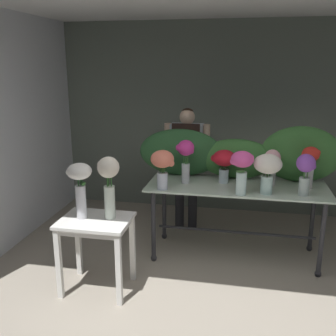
# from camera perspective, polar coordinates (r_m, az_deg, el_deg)

# --- Properties ---
(ground_plane) EXTENTS (7.33, 7.33, 0.00)m
(ground_plane) POSITION_cam_1_polar(r_m,az_deg,el_deg) (4.66, 6.21, -12.92)
(ground_plane) COLOR #9E9384
(wall_back) EXTENTS (4.94, 0.12, 2.79)m
(wall_back) POSITION_cam_1_polar(r_m,az_deg,el_deg) (5.84, 8.08, 7.19)
(wall_back) COLOR slate
(wall_back) RESTS_ON ground
(wall_left) EXTENTS (0.12, 3.45, 2.79)m
(wall_left) POSITION_cam_1_polar(r_m,az_deg,el_deg) (5.02, -22.69, 4.91)
(wall_left) COLOR silver
(wall_left) RESTS_ON ground
(display_table_glass) EXTENTS (1.99, 0.80, 0.87)m
(display_table_glass) POSITION_cam_1_polar(r_m,az_deg,el_deg) (4.45, 10.03, -4.23)
(display_table_glass) COLOR silver
(display_table_glass) RESTS_ON ground
(side_table_white) EXTENTS (0.67, 0.53, 0.74)m
(side_table_white) POSITION_cam_1_polar(r_m,az_deg,el_deg) (3.84, -10.60, -8.98)
(side_table_white) COLOR white
(side_table_white) RESTS_ON ground
(florist) EXTENTS (0.60, 0.24, 1.64)m
(florist) POSITION_cam_1_polar(r_m,az_deg,el_deg) (5.09, 2.77, 1.76)
(florist) COLOR #232328
(florist) RESTS_ON ground
(foliage_backdrop) EXTENTS (2.34, 0.31, 0.64)m
(foliage_backdrop) POSITION_cam_1_polar(r_m,az_deg,el_deg) (4.61, 10.72, 1.92)
(foliage_backdrop) COLOR #28562D
(foliage_backdrop) RESTS_ON display_table_glass
(vase_scarlet_carnations) EXTENTS (0.20, 0.19, 0.46)m
(vase_scarlet_carnations) POSITION_cam_1_polar(r_m,az_deg,el_deg) (4.43, 20.22, 0.80)
(vase_scarlet_carnations) COLOR silver
(vase_scarlet_carnations) RESTS_ON display_table_glass
(vase_blush_lilies) EXTENTS (0.19, 0.19, 0.41)m
(vase_blush_lilies) POSITION_cam_1_polar(r_m,az_deg,el_deg) (4.42, 15.09, 0.62)
(vase_blush_lilies) COLOR silver
(vase_blush_lilies) RESTS_ON display_table_glass
(vase_crimson_roses) EXTENTS (0.28, 0.26, 0.38)m
(vase_crimson_roses) POSITION_cam_1_polar(r_m,az_deg,el_deg) (4.41, 8.28, 0.98)
(vase_crimson_roses) COLOR silver
(vase_crimson_roses) RESTS_ON display_table_glass
(vase_coral_freesia) EXTENTS (0.26, 0.25, 0.43)m
(vase_coral_freesia) POSITION_cam_1_polar(r_m,az_deg,el_deg) (4.12, -0.83, 0.57)
(vase_coral_freesia) COLOR silver
(vase_coral_freesia) RESTS_ON display_table_glass
(vase_magenta_snapdragons) EXTENTS (0.21, 0.19, 0.50)m
(vase_magenta_snapdragons) POSITION_cam_1_polar(r_m,az_deg,el_deg) (4.34, 2.61, 1.84)
(vase_magenta_snapdragons) COLOR silver
(vase_magenta_snapdragons) RESTS_ON display_table_glass
(vase_violet_peonies) EXTENTS (0.20, 0.19, 0.44)m
(vase_violet_peonies) POSITION_cam_1_polar(r_m,az_deg,el_deg) (4.17, 19.62, -0.36)
(vase_violet_peonies) COLOR silver
(vase_violet_peonies) RESTS_ON display_table_glass
(vase_fuchsia_dahlias) EXTENTS (0.24, 0.24, 0.46)m
(vase_fuchsia_dahlias) POSITION_cam_1_polar(r_m,az_deg,el_deg) (4.02, 10.85, 0.17)
(vase_fuchsia_dahlias) COLOR silver
(vase_fuchsia_dahlias) RESTS_ON display_table_glass
(vase_ivory_hydrangea) EXTENTS (0.29, 0.29, 0.42)m
(vase_ivory_hydrangea) POSITION_cam_1_polar(r_m,az_deg,el_deg) (4.11, 14.52, -0.01)
(vase_ivory_hydrangea) COLOR silver
(vase_ivory_hydrangea) RESTS_ON display_table_glass
(vase_white_roses_tall) EXTENTS (0.24, 0.23, 0.55)m
(vase_white_roses_tall) POSITION_cam_1_polar(r_m,az_deg,el_deg) (3.73, -12.89, -2.15)
(vase_white_roses_tall) COLOR silver
(vase_white_roses_tall) RESTS_ON side_table_white
(vase_cream_lisianthus_tall) EXTENTS (0.21, 0.21, 0.61)m
(vase_cream_lisianthus_tall) POSITION_cam_1_polar(r_m,az_deg,el_deg) (3.67, -8.73, -1.73)
(vase_cream_lisianthus_tall) COLOR silver
(vase_cream_lisianthus_tall) RESTS_ON side_table_white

